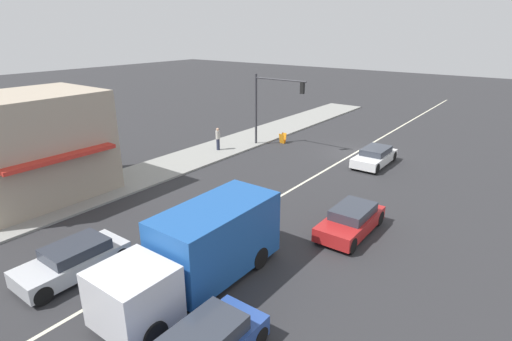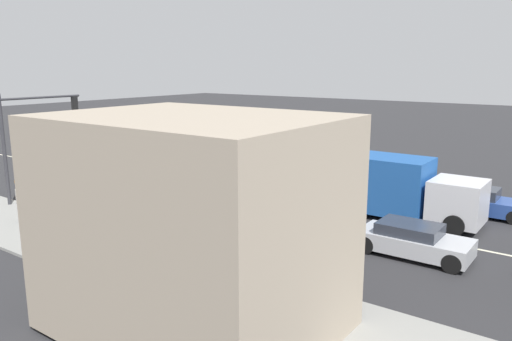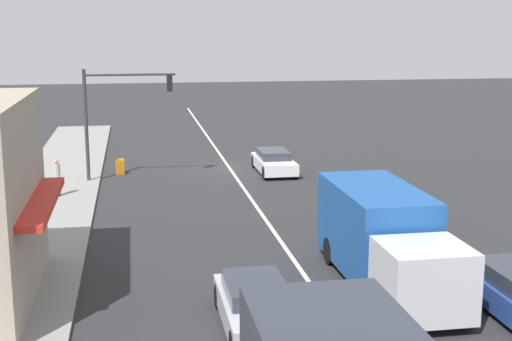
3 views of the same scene
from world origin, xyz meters
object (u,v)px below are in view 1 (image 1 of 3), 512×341
Objects in this scene: warning_aframe_sign at (283,138)px; delivery_truck at (200,249)px; sedan_silver at (73,260)px; traffic_signal_main at (271,99)px; pedestrian at (218,138)px; hatchback_red at (351,220)px; van_white at (375,157)px.

delivery_truck is at bearing 114.39° from warning_aframe_sign.
sedan_silver is at bearing 29.80° from delivery_truck.
sedan_silver is (-3.92, 18.99, -3.28)m from traffic_signal_main.
pedestrian is 0.42× the size of hatchback_red.
sedan_silver is at bearing 53.09° from hatchback_red.
delivery_truck reaches higher than van_white.
sedan_silver is at bearing 101.68° from traffic_signal_main.
hatchback_red is (-11.00, 11.02, 0.20)m from warning_aframe_sign.
pedestrian is 0.43× the size of sedan_silver.
hatchback_red is at bearing 156.12° from pedestrian.
van_white is at bearing -74.67° from hatchback_red.
hatchback_red is at bearing 105.33° from van_white.
hatchback_red is (-2.80, -7.07, -0.84)m from delivery_truck.
traffic_signal_main is 5.11m from pedestrian.
delivery_truck is 5.14m from sedan_silver.
pedestrian is 15.05m from hatchback_red.
traffic_signal_main is 3.83m from warning_aframe_sign.
van_white is at bearing -174.43° from traffic_signal_main.
warning_aframe_sign is at bearing -119.23° from pedestrian.
delivery_truck reaches higher than sedan_silver.
warning_aframe_sign is 8.24m from van_white.
van_white is at bearing 174.39° from warning_aframe_sign.
hatchback_red is 0.97× the size of van_white.
warning_aframe_sign is 19.89m from delivery_truck.
warning_aframe_sign is 0.11× the size of delivery_truck.
pedestrian is at bearing 51.49° from traffic_signal_main.
warning_aframe_sign is at bearing -65.61° from delivery_truck.
pedestrian reaches higher than hatchback_red.
delivery_truck is 1.75× the size of van_white.
warning_aframe_sign is (-2.76, -4.93, -0.61)m from pedestrian.
delivery_truck is (-10.96, 13.16, 0.43)m from pedestrian.
delivery_truck is (-8.32, 16.47, -2.43)m from traffic_signal_main.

